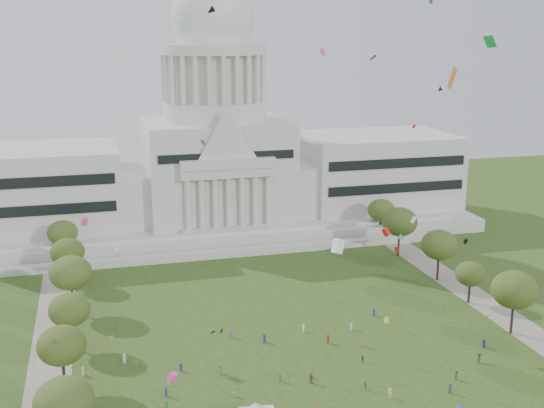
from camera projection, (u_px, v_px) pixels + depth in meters
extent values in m
plane|color=#304A18|center=(341.00, 405.00, 114.52)|extent=(400.00, 400.00, 0.00)
cube|color=beige|center=(216.00, 219.00, 221.72)|extent=(160.00, 60.00, 4.00)
cube|color=beige|center=(238.00, 252.00, 191.06)|extent=(130.00, 3.00, 2.00)
cube|color=beige|center=(232.00, 239.00, 198.19)|extent=(140.00, 3.00, 5.00)
cube|color=beige|center=(35.00, 190.00, 203.76)|extent=(50.00, 34.00, 22.00)
cube|color=beige|center=(375.00, 172.00, 231.46)|extent=(50.00, 34.00, 22.00)
cube|color=beige|center=(131.00, 196.00, 209.67)|extent=(12.00, 26.00, 16.00)
cube|color=beige|center=(298.00, 186.00, 223.27)|extent=(12.00, 26.00, 16.00)
cube|color=beige|center=(216.00, 171.00, 216.88)|extent=(44.00, 38.00, 28.00)
cube|color=beige|center=(228.00, 174.00, 197.36)|extent=(28.00, 3.00, 2.40)
cube|color=black|center=(30.00, 197.00, 187.16)|extent=(46.00, 0.40, 11.00)
cube|color=black|center=(398.00, 176.00, 214.86)|extent=(46.00, 0.40, 11.00)
cylinder|color=beige|center=(215.00, 110.00, 212.14)|extent=(32.00, 32.00, 6.00)
cylinder|color=beige|center=(214.00, 78.00, 209.69)|extent=(28.00, 28.00, 14.00)
cylinder|color=beige|center=(213.00, 49.00, 207.62)|extent=(32.40, 32.40, 3.00)
cylinder|color=beige|center=(213.00, 31.00, 206.28)|extent=(22.00, 22.00, 8.00)
ellipsoid|color=silver|center=(213.00, 17.00, 205.30)|extent=(25.00, 25.00, 26.20)
cube|color=gray|center=(51.00, 359.00, 130.52)|extent=(8.00, 160.00, 0.04)
cube|color=gray|center=(493.00, 308.00, 154.69)|extent=(8.00, 160.00, 0.04)
ellipsoid|color=#374D1C|center=(64.00, 402.00, 98.45)|extent=(8.86, 8.86, 7.25)
cylinder|color=black|center=(64.00, 376.00, 118.71)|extent=(0.56, 0.56, 5.47)
ellipsoid|color=#364A15|center=(62.00, 345.00, 117.30)|extent=(8.42, 8.42, 6.89)
cylinder|color=black|center=(512.00, 319.00, 141.21)|extent=(0.56, 0.56, 6.20)
ellipsoid|color=#384B15|center=(515.00, 290.00, 139.60)|extent=(9.55, 9.55, 7.82)
cylinder|color=black|center=(71.00, 336.00, 134.53)|extent=(0.56, 0.56, 5.27)
ellipsoid|color=#3D511A|center=(69.00, 310.00, 133.17)|extent=(8.12, 8.12, 6.65)
cylinder|color=black|center=(469.00, 294.00, 157.43)|extent=(0.56, 0.56, 4.56)
ellipsoid|color=#2F4614|center=(470.00, 274.00, 156.25)|extent=(7.01, 7.01, 5.74)
cylinder|color=black|center=(73.00, 300.00, 151.77)|extent=(0.56, 0.56, 6.03)
ellipsoid|color=#41521E|center=(71.00, 273.00, 150.21)|extent=(9.29, 9.29, 7.60)
cylinder|color=black|center=(438.00, 269.00, 171.92)|extent=(0.56, 0.56, 5.97)
ellipsoid|color=#364F19|center=(439.00, 245.00, 170.37)|extent=(9.19, 9.19, 7.52)
cylinder|color=black|center=(69.00, 274.00, 168.97)|extent=(0.56, 0.56, 5.41)
ellipsoid|color=#304614|center=(67.00, 252.00, 167.57)|extent=(8.33, 8.33, 6.81)
cylinder|color=black|center=(399.00, 245.00, 190.42)|extent=(0.56, 0.56, 6.37)
ellipsoid|color=#324916|center=(400.00, 222.00, 188.77)|extent=(9.82, 9.82, 8.03)
cylinder|color=black|center=(64.00, 253.00, 185.54)|extent=(0.56, 0.56, 5.32)
ellipsoid|color=#384F18|center=(63.00, 233.00, 184.16)|extent=(8.19, 8.19, 6.70)
cylinder|color=black|center=(381.00, 229.00, 207.95)|extent=(0.56, 0.56, 5.47)
ellipsoid|color=#3C4E1C|center=(381.00, 210.00, 206.53)|extent=(8.42, 8.42, 6.89)
imported|color=navy|center=(484.00, 343.00, 135.50)|extent=(0.98, 0.99, 1.72)
imported|color=#4C4C51|center=(480.00, 358.00, 129.19)|extent=(1.02, 1.06, 1.87)
imported|color=silver|center=(390.00, 393.00, 116.69)|extent=(1.02, 1.27, 1.75)
imported|color=#33723F|center=(365.00, 386.00, 119.32)|extent=(0.78, 1.02, 1.55)
imported|color=olive|center=(311.00, 378.00, 121.47)|extent=(1.69, 1.85, 1.94)
imported|color=silver|center=(233.00, 392.00, 117.24)|extent=(0.70, 0.44, 1.45)
imported|color=#26262B|center=(456.00, 375.00, 122.80)|extent=(0.96, 1.23, 1.70)
imported|color=navy|center=(362.00, 359.00, 129.28)|extent=(0.76, 0.95, 1.43)
cube|color=navy|center=(374.00, 313.00, 150.50)|extent=(0.44, 0.30, 1.56)
cube|color=navy|center=(166.00, 392.00, 117.12)|extent=(0.41, 0.52, 1.74)
cube|color=#33723F|center=(136.00, 365.00, 126.59)|extent=(0.31, 0.47, 1.73)
cube|color=#994C8C|center=(232.00, 334.00, 139.80)|extent=(0.49, 0.53, 1.69)
cube|color=silver|center=(124.00, 359.00, 128.91)|extent=(0.58, 0.53, 1.87)
cube|color=silver|center=(351.00, 327.00, 143.35)|extent=(0.48, 0.41, 1.53)
cube|color=#994C8C|center=(362.00, 342.00, 135.82)|extent=(0.31, 0.47, 1.73)
cube|color=#4C4C51|center=(450.00, 388.00, 118.08)|extent=(0.55, 0.59, 1.89)
cube|color=navy|center=(265.00, 338.00, 137.50)|extent=(0.56, 0.55, 1.83)
cube|color=#33723F|center=(221.00, 370.00, 124.83)|extent=(0.32, 0.45, 1.57)
cube|color=#B21E1E|center=(328.00, 339.00, 137.28)|extent=(0.53, 0.57, 1.84)
cube|color=silver|center=(303.00, 328.00, 142.67)|extent=(0.37, 0.47, 1.56)
cube|color=#4C4C51|center=(280.00, 378.00, 122.09)|extent=(0.40, 0.46, 1.49)
cube|color=#33723F|center=(167.00, 406.00, 112.59)|extent=(0.56, 0.41, 1.94)
cube|color=navy|center=(181.00, 367.00, 125.84)|extent=(0.46, 0.49, 1.59)
cube|color=silver|center=(83.00, 371.00, 124.40)|extent=(0.31, 0.44, 1.56)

